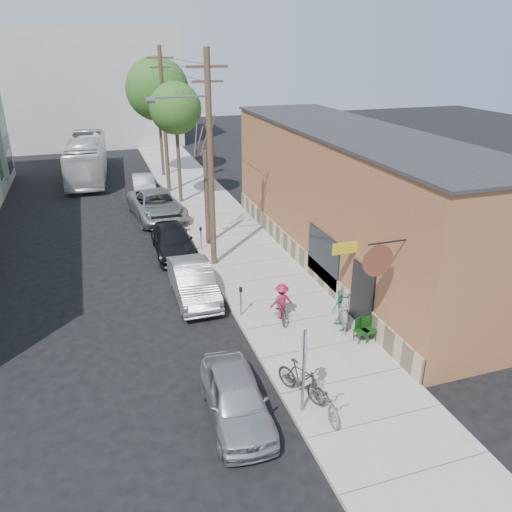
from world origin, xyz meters
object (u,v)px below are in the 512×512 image
object	(u,v)px
tree_leafy_mid	(176,109)
patio_chair_b	(369,330)
tree_bare	(207,199)
parked_bike_b	(325,398)
car_1	(193,282)
sign_post	(304,363)
utility_pole_near	(209,159)
parking_meter_far	(201,235)
patio_chair_a	(361,331)
patron_green	(341,310)
parking_meter_near	(241,297)
car_0	(236,398)
patron_grey	(344,311)
cyclist	(282,301)
car_4	(144,185)
tree_leafy_far	(157,89)
car_3	(157,206)
bus	(87,158)
parked_bike_a	(302,380)

from	to	relation	value
tree_leafy_mid	patio_chair_b	xyz separation A→B (m)	(3.38, -19.55, -5.77)
tree_bare	parked_bike_b	distance (m)	14.53
car_1	patio_chair_b	bearing A→B (deg)	-45.85
sign_post	parked_bike_b	xyz separation A→B (m)	(0.60, -0.28, -1.16)
utility_pole_near	parked_bike_b	distance (m)	12.57
sign_post	parking_meter_far	distance (m)	13.39
parked_bike_b	patio_chair_a	bearing A→B (deg)	49.05
patio_chair_b	patron_green	bearing A→B (deg)	110.41
parking_meter_near	car_1	distance (m)	2.78
patron_green	car_0	world-z (taller)	patron_green
parking_meter_far	patio_chair_a	bearing A→B (deg)	-70.97
patio_chair_b	patron_grey	world-z (taller)	patron_grey
patron_grey	patio_chair_a	bearing A→B (deg)	35.01
parking_meter_near	patio_chair_a	bearing A→B (deg)	-41.46
parking_meter_near	tree_bare	xyz separation A→B (m)	(0.55, 8.09, 1.70)
cyclist	car_4	world-z (taller)	cyclist
parking_meter_near	patio_chair_a	distance (m)	4.88
patio_chair_a	sign_post	bearing A→B (deg)	-159.62
tree_leafy_mid	car_1	size ratio (longest dim) A/B	1.70
parking_meter_near	tree_leafy_far	xyz separation A→B (m)	(0.55, 24.29, 5.96)
car_4	car_0	bearing A→B (deg)	-88.01
parking_meter_near	parking_meter_far	bearing A→B (deg)	90.00
sign_post	patron_green	bearing A→B (deg)	50.12
parking_meter_near	tree_bare	world-z (taller)	tree_bare
car_3	car_4	distance (m)	5.74
cyclist	parked_bike_b	distance (m)	5.63
car_4	bus	size ratio (longest dim) A/B	0.37
sign_post	parking_meter_near	xyz separation A→B (m)	(-0.10, 6.02, -0.85)
parking_meter_far	patio_chair_a	world-z (taller)	parking_meter_far
patron_grey	cyclist	distance (m)	2.54
parking_meter_far	car_3	xyz separation A→B (m)	(-1.45, 6.24, -0.13)
tree_leafy_mid	car_4	distance (m)	6.76
tree_leafy_far	sign_post	bearing A→B (deg)	-90.85
sign_post	tree_leafy_mid	distance (m)	22.76
sign_post	tree_leafy_far	distance (m)	30.74
sign_post	parked_bike_b	bearing A→B (deg)	-24.89
parking_meter_near	car_0	distance (m)	5.83
utility_pole_near	car_1	distance (m)	5.74
cyclist	utility_pole_near	bearing A→B (deg)	-77.84
car_1	car_4	size ratio (longest dim) A/B	1.07
utility_pole_near	car_3	world-z (taller)	utility_pole_near
patron_green	car_4	world-z (taller)	patron_green
cyclist	car_3	distance (m)	14.60
patio_chair_b	parked_bike_a	size ratio (longest dim) A/B	0.45
utility_pole_near	car_0	xyz separation A→B (m)	(-1.95, -10.87, -4.69)
patio_chair_a	car_1	distance (m)	7.56
tree_bare	patio_chair_a	distance (m)	11.91
patio_chair_a	patio_chair_b	bearing A→B (deg)	-27.59
parking_meter_far	car_4	size ratio (longest dim) A/B	0.29
parking_meter_far	car_4	world-z (taller)	car_4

